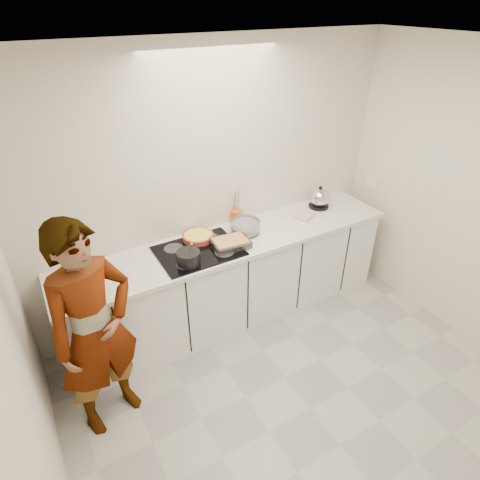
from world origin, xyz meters
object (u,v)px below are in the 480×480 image
hob (199,251)px  mixing_bowl (245,227)px  tart_dish (198,236)px  kettle (319,198)px  cook (95,331)px  baking_dish (231,243)px  saucepan (188,257)px  utensil_crock (237,217)px

hob → mixing_bowl: size_ratio=2.16×
tart_dish → kettle: 1.40m
cook → tart_dish: bearing=11.8°
tart_dish → kettle: (1.40, -0.03, 0.06)m
cook → baking_dish: bearing=-1.9°
cook → mixing_bowl: bearing=0.6°
tart_dish → baking_dish: size_ratio=0.98×
saucepan → utensil_crock: size_ratio=1.70×
utensil_crock → kettle: bearing=-8.2°
utensil_crock → cook: bearing=-153.4°
tart_dish → mixing_bowl: 0.46m
mixing_bowl → utensil_crock: 0.21m
saucepan → baking_dish: 0.44m
saucepan → baking_dish: (0.43, 0.06, -0.02)m
mixing_bowl → hob: bearing=-171.2°
cook → kettle: bearing=-5.3°
baking_dish → tart_dish: bearing=128.2°
kettle → utensil_crock: (-0.92, 0.13, -0.03)m
utensil_crock → baking_dish: bearing=-126.6°
baking_dish → utensil_crock: 0.45m
tart_dish → cook: (-1.09, -0.68, -0.08)m
tart_dish → mixing_bowl: bearing=-12.4°
saucepan → hob: bearing=42.0°
tart_dish → utensil_crock: size_ratio=2.50×
mixing_bowl → cook: size_ratio=0.19×
mixing_bowl → cook: bearing=-159.4°
kettle → cook: cook is taller
saucepan → mixing_bowl: (0.68, 0.22, -0.01)m
tart_dish → baking_dish: (0.20, -0.26, 0.01)m
baking_dish → cook: bearing=-162.0°
mixing_bowl → kettle: bearing=4.4°
hob → mixing_bowl: mixing_bowl is taller
mixing_bowl → tart_dish: bearing=167.6°
saucepan → utensil_crock: (0.70, 0.42, -0.00)m
hob → saucepan: saucepan is taller
baking_dish → cook: cook is taller
hob → baking_dish: bearing=-15.3°
tart_dish → baking_dish: bearing=-51.8°
mixing_bowl → utensil_crock: utensil_crock is taller
hob → cook: 1.13m
tart_dish → mixing_bowl: size_ratio=1.01×
mixing_bowl → saucepan: bearing=-162.1°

